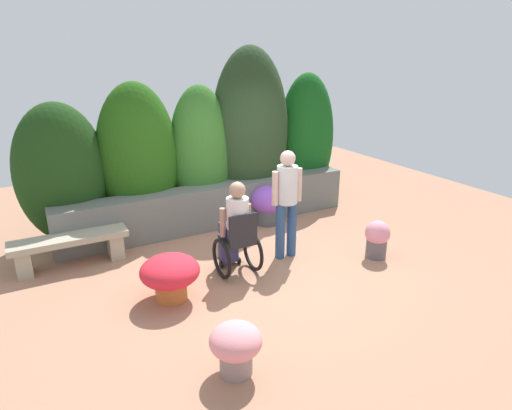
# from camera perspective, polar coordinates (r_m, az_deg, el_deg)

# --- Properties ---
(ground_plane) EXTENTS (12.24, 12.24, 0.00)m
(ground_plane) POSITION_cam_1_polar(r_m,az_deg,el_deg) (6.35, 0.58, -8.02)
(ground_plane) COLOR #A8755B
(stone_retaining_wall) EXTENTS (5.18, 0.45, 0.74)m
(stone_retaining_wall) POSITION_cam_1_polar(r_m,az_deg,el_deg) (7.64, -5.70, -0.19)
(stone_retaining_wall) COLOR slate
(stone_retaining_wall) RESTS_ON ground
(hedge_backdrop) EXTENTS (5.81, 1.16, 3.03)m
(hedge_backdrop) POSITION_cam_1_polar(r_m,az_deg,el_deg) (7.83, -7.36, 7.26)
(hedge_backdrop) COLOR #1A3C14
(hedge_backdrop) RESTS_ON ground
(stone_bench) EXTENTS (1.59, 0.40, 0.46)m
(stone_bench) POSITION_cam_1_polar(r_m,az_deg,el_deg) (6.80, -22.99, -4.90)
(stone_bench) COLOR #A19A84
(stone_bench) RESTS_ON ground
(person_in_wheelchair) EXTENTS (0.53, 0.66, 1.33)m
(person_in_wheelchair) POSITION_cam_1_polar(r_m,az_deg,el_deg) (5.95, -2.61, -3.40)
(person_in_wheelchair) COLOR black
(person_in_wheelchair) RESTS_ON ground
(person_standing_companion) EXTENTS (0.49, 0.30, 1.62)m
(person_standing_companion) POSITION_cam_1_polar(r_m,az_deg,el_deg) (6.32, 4.02, 0.99)
(person_standing_companion) COLOR #2C4B7A
(person_standing_companion) RESTS_ON ground
(flower_pot_purple_near) EXTENTS (0.58, 0.58, 0.70)m
(flower_pot_purple_near) POSITION_cam_1_polar(r_m,az_deg,el_deg) (7.73, 1.45, 0.23)
(flower_pot_purple_near) COLOR #4A4E51
(flower_pot_purple_near) RESTS_ON ground
(flower_pot_terracotta_by_wall) EXTENTS (0.36, 0.36, 0.57)m
(flower_pot_terracotta_by_wall) POSITION_cam_1_polar(r_m,az_deg,el_deg) (6.76, 15.47, -4.14)
(flower_pot_terracotta_by_wall) COLOR #5F545A
(flower_pot_terracotta_by_wall) RESTS_ON ground
(flower_pot_red_accent) EXTENTS (0.73, 0.73, 0.57)m
(flower_pot_red_accent) POSITION_cam_1_polar(r_m,az_deg,el_deg) (5.54, -11.10, -8.82)
(flower_pot_red_accent) COLOR #B7612D
(flower_pot_red_accent) RESTS_ON ground
(flower_pot_small_foreground) EXTENTS (0.51, 0.51, 0.52)m
(flower_pot_small_foreground) POSITION_cam_1_polar(r_m,az_deg,el_deg) (4.35, -2.65, -17.79)
(flower_pot_small_foreground) COLOR gray
(flower_pot_small_foreground) RESTS_ON ground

